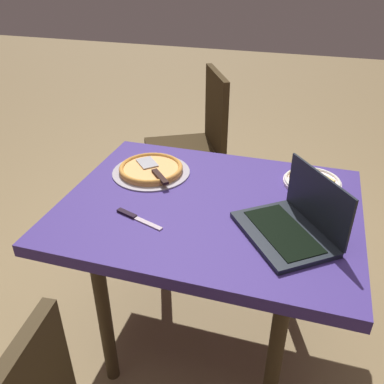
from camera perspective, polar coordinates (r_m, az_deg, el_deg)
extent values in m
plane|color=olive|center=(2.06, 2.01, -18.93)|extent=(12.00, 12.00, 0.00)
cube|color=navy|center=(1.58, 2.47, -2.27)|extent=(1.11, 0.87, 0.05)
cylinder|color=#3C301D|center=(1.69, -11.95, -16.71)|extent=(0.05, 0.05, 0.68)
cylinder|color=#3C301D|center=(1.56, 11.29, -21.88)|extent=(0.05, 0.05, 0.68)
cylinder|color=#3C301D|center=(2.12, -3.99, -4.51)|extent=(0.05, 0.05, 0.68)
cylinder|color=#3C301D|center=(2.03, 13.57, -7.48)|extent=(0.05, 0.05, 0.68)
cube|color=black|center=(1.43, 12.40, -5.63)|extent=(0.39, 0.41, 0.02)
cube|color=black|center=(1.42, 12.45, -5.29)|extent=(0.29, 0.32, 0.00)
cube|color=black|center=(1.43, 16.98, -1.08)|extent=(0.21, 0.27, 0.20)
cube|color=silver|center=(1.43, 16.91, -1.10)|extent=(0.19, 0.24, 0.17)
cylinder|color=white|center=(1.76, 16.24, 1.27)|extent=(0.23, 0.23, 0.01)
torus|color=silver|center=(1.76, 16.29, 1.55)|extent=(0.23, 0.23, 0.01)
cube|color=#E3C767|center=(1.75, 16.32, 1.75)|extent=(0.18, 0.17, 0.02)
cube|color=tan|center=(1.79, 14.69, 2.66)|extent=(0.08, 0.10, 0.03)
cylinder|color=#9F98A2|center=(1.79, -5.66, 2.78)|extent=(0.33, 0.33, 0.01)
cylinder|color=#F0AC63|center=(1.78, -5.68, 3.11)|extent=(0.27, 0.27, 0.02)
torus|color=#CD8A3A|center=(1.78, -5.69, 3.36)|extent=(0.27, 0.27, 0.02)
cube|color=#A7A8AF|center=(1.81, -6.23, 4.07)|extent=(0.12, 0.12, 0.00)
cube|color=black|center=(1.69, -4.45, 2.13)|extent=(0.11, 0.11, 0.01)
cube|color=#C2B0BE|center=(1.47, -6.59, -4.12)|extent=(0.15, 0.07, 0.00)
cube|color=black|center=(1.52, -8.99, -2.94)|extent=(0.09, 0.05, 0.01)
cube|color=#342714|center=(2.59, -1.23, 5.59)|extent=(0.60, 0.60, 0.04)
cube|color=#342714|center=(2.53, 3.34, 11.12)|extent=(0.23, 0.39, 0.46)
cylinder|color=#342714|center=(2.86, -5.88, 2.58)|extent=(0.03, 0.03, 0.44)
cylinder|color=#342714|center=(2.51, -4.91, -1.73)|extent=(0.03, 0.03, 0.44)
cylinder|color=#342714|center=(2.91, 2.05, 3.32)|extent=(0.03, 0.03, 0.44)
cylinder|color=#342714|center=(2.57, 4.05, -0.79)|extent=(0.03, 0.03, 0.44)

